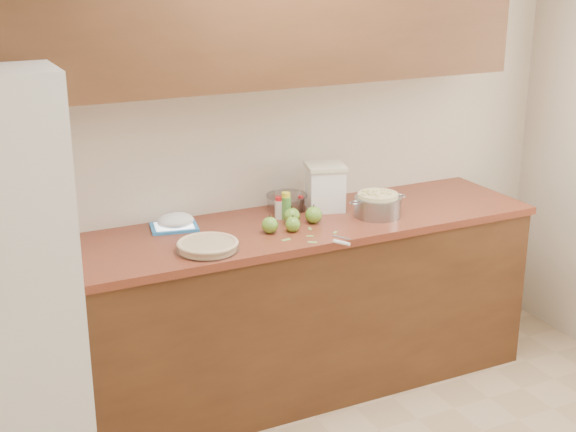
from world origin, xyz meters
name	(u,v)px	position (x,y,z in m)	size (l,w,h in m)	color
room_shell	(483,246)	(0.00, 0.00, 1.30)	(3.60, 3.60, 3.60)	tan
counter_run	(286,308)	(0.00, 1.48, 0.46)	(2.64, 0.68, 0.92)	#543017
upper_cabinets	(272,10)	(0.00, 1.63, 1.95)	(2.60, 0.34, 0.70)	#522E19
pie	(208,246)	(-0.48, 1.30, 0.94)	(0.29, 0.29, 0.05)	silver
colander	(378,205)	(0.48, 1.38, 0.98)	(0.33, 0.24, 0.12)	gray
flour_canister	(325,187)	(0.29, 1.61, 1.04)	(0.24, 0.24, 0.24)	white
tablet	(174,227)	(-0.52, 1.66, 0.93)	(0.25, 0.21, 0.02)	#297DC7
paring_knife	(342,242)	(0.11, 1.11, 0.93)	(0.10, 0.16, 0.02)	gray
lemon_bottle	(286,206)	(0.04, 1.55, 0.99)	(0.05, 0.05, 0.14)	#4C8C38
cinnamon_shaker	(279,208)	(0.01, 1.57, 0.98)	(0.05, 0.05, 0.12)	beige
vanilla_bottle	(301,204)	(0.16, 1.62, 0.96)	(0.03, 0.03, 0.09)	black
mixing_bowl	(287,201)	(0.11, 1.69, 0.97)	(0.22, 0.22, 0.08)	silver
paper_towel	(176,221)	(-0.51, 1.66, 0.96)	(0.18, 0.15, 0.08)	white
apple_left	(270,225)	(-0.13, 1.39, 0.96)	(0.08, 0.08, 0.09)	#62972B
apple_center	(292,216)	(0.03, 1.47, 0.96)	(0.08, 0.08, 0.09)	#62972B
apple_front	(293,224)	(-0.02, 1.36, 0.96)	(0.07, 0.07, 0.09)	#62972B
apple_extra	(314,215)	(0.13, 1.43, 0.96)	(0.09, 0.09, 0.10)	#62972B
peel_a	(335,233)	(0.16, 1.25, 0.92)	(0.04, 0.01, 0.00)	#8FB357
peel_b	(310,229)	(0.07, 1.36, 0.92)	(0.04, 0.01, 0.00)	#8FB357
peel_c	(312,242)	(-0.01, 1.18, 0.92)	(0.04, 0.02, 0.00)	#8FB357
peel_d	(310,236)	(0.02, 1.26, 0.92)	(0.03, 0.01, 0.00)	#8FB357
peel_e	(286,240)	(-0.10, 1.27, 0.92)	(0.05, 0.02, 0.00)	#8FB357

